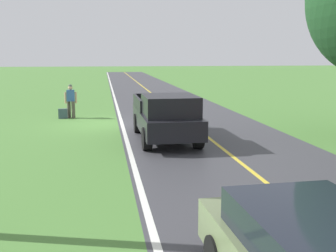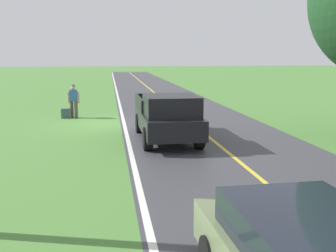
% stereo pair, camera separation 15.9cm
% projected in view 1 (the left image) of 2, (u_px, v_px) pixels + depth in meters
% --- Properties ---
extents(ground_plane, '(200.00, 200.00, 0.00)m').
position_uv_depth(ground_plane, '(104.00, 124.00, 19.25)').
color(ground_plane, '#4C7F38').
extents(road_surface, '(6.82, 120.00, 0.00)m').
position_uv_depth(road_surface, '(188.00, 122.00, 19.89)').
color(road_surface, '#3D3D42').
rests_on(road_surface, ground).
extents(lane_edge_line, '(0.16, 117.60, 0.00)m').
position_uv_depth(lane_edge_line, '(122.00, 123.00, 19.39)').
color(lane_edge_line, silver).
rests_on(lane_edge_line, ground).
extents(lane_centre_line, '(0.14, 117.60, 0.00)m').
position_uv_depth(lane_centre_line, '(188.00, 122.00, 19.89)').
color(lane_centre_line, gold).
rests_on(lane_centre_line, ground).
extents(hitchhiker_walking, '(0.62, 0.51, 1.75)m').
position_uv_depth(hitchhiker_walking, '(71.00, 99.00, 20.93)').
color(hitchhiker_walking, '#4C473D').
rests_on(hitchhiker_walking, ground).
extents(suitcase_carried, '(0.47, 0.23, 0.50)m').
position_uv_depth(suitcase_carried, '(63.00, 114.00, 20.89)').
color(suitcase_carried, '#384C56').
rests_on(suitcase_carried, ground).
extents(pickup_truck_passing, '(2.14, 5.42, 1.82)m').
position_uv_depth(pickup_truck_passing, '(166.00, 116.00, 15.30)').
color(pickup_truck_passing, black).
rests_on(pickup_truck_passing, ground).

